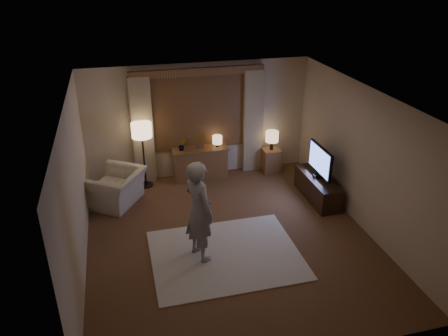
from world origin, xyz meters
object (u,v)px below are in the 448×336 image
object	(u,v)px
armchair	(116,188)
side_table	(271,160)
tv_stand	(317,188)
sideboard	(200,164)
person	(199,211)

from	to	relation	value
armchair	side_table	xyz separation A→B (m)	(3.58, 0.65, -0.07)
side_table	armchair	bearing A→B (deg)	-169.75
tv_stand	sideboard	bearing A→B (deg)	144.84
person	side_table	bearing A→B (deg)	-60.90
sideboard	tv_stand	bearing A→B (deg)	-35.16
sideboard	armchair	world-z (taller)	same
armchair	person	bearing A→B (deg)	63.47
side_table	sideboard	bearing A→B (deg)	178.30
side_table	tv_stand	size ratio (longest dim) A/B	0.40
person	armchair	bearing A→B (deg)	8.72
sideboard	armchair	size ratio (longest dim) A/B	1.11
armchair	side_table	world-z (taller)	armchair
person	sideboard	bearing A→B (deg)	-33.73
armchair	tv_stand	xyz separation A→B (m)	(4.08, -0.84, -0.10)
armchair	sideboard	bearing A→B (deg)	142.84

